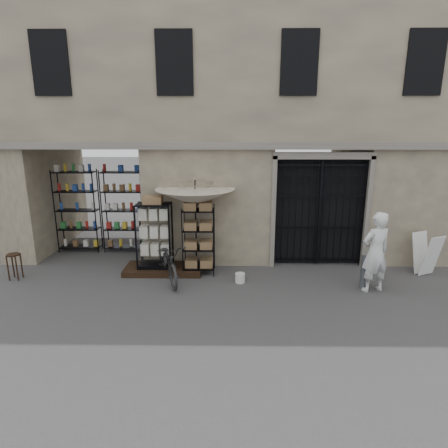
{
  "coord_description": "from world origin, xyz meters",
  "views": [
    {
      "loc": [
        -0.7,
        -7.68,
        3.72
      ],
      "look_at": [
        -0.8,
        1.4,
        1.35
      ],
      "focal_mm": 30.0,
      "sensor_mm": 36.0,
      "label": 1
    }
  ],
  "objects_px": {
    "market_umbrella": "(195,193)",
    "bicycle": "(169,280)",
    "display_cabinet": "(155,239)",
    "wooden_stool": "(15,266)",
    "wire_rack": "(199,241)",
    "easel_sign": "(426,254)",
    "white_bucket": "(240,278)",
    "steel_bollard": "(364,272)",
    "shopkeeper": "(371,291)"
  },
  "relations": [
    {
      "from": "wire_rack",
      "to": "white_bucket",
      "type": "distance_m",
      "value": 1.45
    },
    {
      "from": "market_umbrella",
      "to": "wooden_stool",
      "type": "height_order",
      "value": "market_umbrella"
    },
    {
      "from": "display_cabinet",
      "to": "easel_sign",
      "type": "distance_m",
      "value": 6.99
    },
    {
      "from": "wire_rack",
      "to": "bicycle",
      "type": "xyz_separation_m",
      "value": [
        -0.72,
        -0.52,
        -0.88
      ]
    },
    {
      "from": "bicycle",
      "to": "shopkeeper",
      "type": "xyz_separation_m",
      "value": [
        4.84,
        -0.56,
        0.0
      ]
    },
    {
      "from": "wire_rack",
      "to": "bicycle",
      "type": "relative_size",
      "value": 0.94
    },
    {
      "from": "wooden_stool",
      "to": "easel_sign",
      "type": "relative_size",
      "value": 0.62
    },
    {
      "from": "white_bucket",
      "to": "display_cabinet",
      "type": "bearing_deg",
      "value": 163.41
    },
    {
      "from": "shopkeeper",
      "to": "easel_sign",
      "type": "height_order",
      "value": "easel_sign"
    },
    {
      "from": "bicycle",
      "to": "wooden_stool",
      "type": "distance_m",
      "value": 3.87
    },
    {
      "from": "display_cabinet",
      "to": "shopkeeper",
      "type": "xyz_separation_m",
      "value": [
        5.26,
        -1.1,
        -0.91
      ]
    },
    {
      "from": "bicycle",
      "to": "market_umbrella",
      "type": "bearing_deg",
      "value": 29.17
    },
    {
      "from": "display_cabinet",
      "to": "bicycle",
      "type": "height_order",
      "value": "display_cabinet"
    },
    {
      "from": "display_cabinet",
      "to": "white_bucket",
      "type": "height_order",
      "value": "display_cabinet"
    },
    {
      "from": "wooden_stool",
      "to": "steel_bollard",
      "type": "xyz_separation_m",
      "value": [
        8.53,
        -0.46,
        0.06
      ]
    },
    {
      "from": "display_cabinet",
      "to": "wooden_stool",
      "type": "distance_m",
      "value": 3.52
    },
    {
      "from": "display_cabinet",
      "to": "shopkeeper",
      "type": "bearing_deg",
      "value": -5.64
    },
    {
      "from": "bicycle",
      "to": "wire_rack",
      "type": "bearing_deg",
      "value": 15.11
    },
    {
      "from": "display_cabinet",
      "to": "wooden_stool",
      "type": "xyz_separation_m",
      "value": [
        -3.44,
        -0.51,
        -0.56
      ]
    },
    {
      "from": "shopkeeper",
      "to": "wire_rack",
      "type": "bearing_deg",
      "value": -32.0
    },
    {
      "from": "market_umbrella",
      "to": "shopkeeper",
      "type": "relative_size",
      "value": 1.53
    },
    {
      "from": "market_umbrella",
      "to": "white_bucket",
      "type": "relative_size",
      "value": 11.97
    },
    {
      "from": "white_bucket",
      "to": "bicycle",
      "type": "distance_m",
      "value": 1.78
    },
    {
      "from": "wooden_stool",
      "to": "shopkeeper",
      "type": "height_order",
      "value": "wooden_stool"
    },
    {
      "from": "wire_rack",
      "to": "display_cabinet",
      "type": "bearing_deg",
      "value": -174.46
    },
    {
      "from": "bicycle",
      "to": "wooden_stool",
      "type": "relative_size",
      "value": 2.87
    },
    {
      "from": "white_bucket",
      "to": "wire_rack",
      "type": "bearing_deg",
      "value": 148.9
    },
    {
      "from": "steel_bollard",
      "to": "shopkeeper",
      "type": "distance_m",
      "value": 0.46
    },
    {
      "from": "bicycle",
      "to": "steel_bollard",
      "type": "bearing_deg",
      "value": -26.05
    },
    {
      "from": "white_bucket",
      "to": "bicycle",
      "type": "height_order",
      "value": "bicycle"
    },
    {
      "from": "bicycle",
      "to": "steel_bollard",
      "type": "distance_m",
      "value": 4.71
    },
    {
      "from": "market_umbrella",
      "to": "bicycle",
      "type": "height_order",
      "value": "market_umbrella"
    },
    {
      "from": "shopkeeper",
      "to": "easel_sign",
      "type": "distance_m",
      "value": 2.08
    },
    {
      "from": "white_bucket",
      "to": "steel_bollard",
      "type": "xyz_separation_m",
      "value": [
        2.9,
        -0.31,
        0.29
      ]
    },
    {
      "from": "market_umbrella",
      "to": "bicycle",
      "type": "bearing_deg",
      "value": -129.99
    },
    {
      "from": "wooden_stool",
      "to": "easel_sign",
      "type": "xyz_separation_m",
      "value": [
        10.42,
        0.43,
        0.2
      ]
    },
    {
      "from": "market_umbrella",
      "to": "white_bucket",
      "type": "xyz_separation_m",
      "value": [
        1.14,
        -0.87,
        -1.97
      ]
    },
    {
      "from": "wire_rack",
      "to": "bicycle",
      "type": "height_order",
      "value": "wire_rack"
    },
    {
      "from": "white_bucket",
      "to": "easel_sign",
      "type": "xyz_separation_m",
      "value": [
        4.79,
        0.58,
        0.43
      ]
    },
    {
      "from": "steel_bollard",
      "to": "shopkeeper",
      "type": "bearing_deg",
      "value": -38.46
    },
    {
      "from": "display_cabinet",
      "to": "easel_sign",
      "type": "xyz_separation_m",
      "value": [
        6.98,
        -0.07,
        -0.36
      ]
    },
    {
      "from": "market_umbrella",
      "to": "easel_sign",
      "type": "height_order",
      "value": "market_umbrella"
    },
    {
      "from": "market_umbrella",
      "to": "white_bucket",
      "type": "bearing_deg",
      "value": -37.24
    },
    {
      "from": "wire_rack",
      "to": "easel_sign",
      "type": "relative_size",
      "value": 1.68
    },
    {
      "from": "wire_rack",
      "to": "market_umbrella",
      "type": "distance_m",
      "value": 1.23
    },
    {
      "from": "display_cabinet",
      "to": "steel_bollard",
      "type": "relative_size",
      "value": 2.26
    },
    {
      "from": "market_umbrella",
      "to": "bicycle",
      "type": "relative_size",
      "value": 1.53
    },
    {
      "from": "display_cabinet",
      "to": "easel_sign",
      "type": "bearing_deg",
      "value": 5.58
    },
    {
      "from": "shopkeeper",
      "to": "market_umbrella",
      "type": "bearing_deg",
      "value": -34.62
    },
    {
      "from": "white_bucket",
      "to": "steel_bollard",
      "type": "height_order",
      "value": "steel_bollard"
    }
  ]
}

